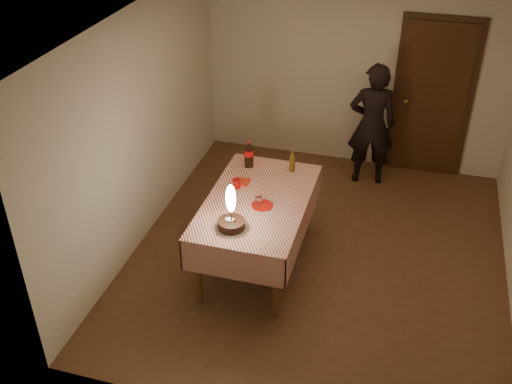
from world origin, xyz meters
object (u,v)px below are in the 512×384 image
at_px(dining_table, 257,208).
at_px(amber_bottle_right, 292,161).
at_px(birthday_cake, 231,217).
at_px(red_plate, 262,205).
at_px(red_cup, 236,184).
at_px(clear_cup, 259,201).
at_px(photographer, 372,125).
at_px(cola_bottle, 249,154).

height_order(dining_table, amber_bottle_right, amber_bottle_right).
relative_size(birthday_cake, red_plate, 2.18).
relative_size(dining_table, red_cup, 17.20).
bearing_deg(red_plate, birthday_cake, -112.01).
bearing_deg(amber_bottle_right, clear_cup, -102.99).
bearing_deg(birthday_cake, amber_bottle_right, 75.38).
height_order(dining_table, red_plate, red_plate).
bearing_deg(clear_cup, photographer, 67.83).
height_order(red_cup, photographer, photographer).
relative_size(birthday_cake, clear_cup, 5.32).
bearing_deg(photographer, red_cup, -121.88).
bearing_deg(red_cup, birthday_cake, -76.16).
bearing_deg(cola_bottle, red_cup, -89.93).
bearing_deg(cola_bottle, birthday_cake, -81.62).
relative_size(red_cup, amber_bottle_right, 0.39).
bearing_deg(amber_bottle_right, dining_table, -107.74).
xyz_separation_m(red_cup, amber_bottle_right, (0.48, 0.50, 0.07)).
relative_size(cola_bottle, amber_bottle_right, 1.25).
height_order(birthday_cake, clear_cup, birthday_cake).
bearing_deg(red_cup, red_plate, -35.53).
height_order(birthday_cake, amber_bottle_right, birthday_cake).
xyz_separation_m(birthday_cake, red_cup, (-0.17, 0.70, -0.07)).
bearing_deg(photographer, amber_bottle_right, -116.59).
height_order(cola_bottle, photographer, photographer).
height_order(red_plate, cola_bottle, cola_bottle).
distance_m(cola_bottle, amber_bottle_right, 0.49).
relative_size(amber_bottle_right, photographer, 0.16).
bearing_deg(amber_bottle_right, cola_bottle, -176.53).
distance_m(dining_table, red_plate, 0.17).
height_order(dining_table, photographer, photographer).
xyz_separation_m(dining_table, amber_bottle_right, (0.21, 0.66, 0.23)).
relative_size(clear_cup, amber_bottle_right, 0.35).
height_order(birthday_cake, photographer, photographer).
bearing_deg(cola_bottle, photographer, 50.46).
height_order(dining_table, cola_bottle, cola_bottle).
distance_m(birthday_cake, cola_bottle, 1.18).
xyz_separation_m(clear_cup, cola_bottle, (-0.31, 0.72, 0.11)).
height_order(red_plate, photographer, photographer).
distance_m(red_cup, amber_bottle_right, 0.70).
xyz_separation_m(red_cup, cola_bottle, (-0.00, 0.47, 0.10)).
xyz_separation_m(dining_table, clear_cup, (0.04, -0.09, 0.15)).
bearing_deg(red_cup, amber_bottle_right, 46.03).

